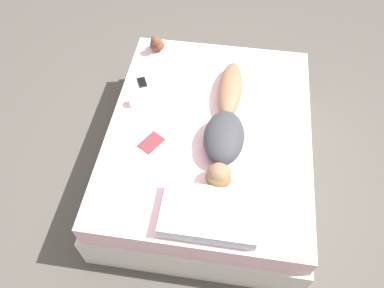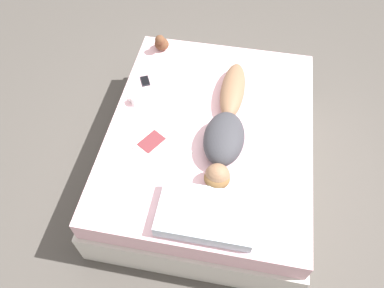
{
  "view_description": "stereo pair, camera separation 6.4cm",
  "coord_description": "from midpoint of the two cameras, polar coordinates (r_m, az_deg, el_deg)",
  "views": [
    {
      "loc": [
        -0.14,
        1.97,
        3.1
      ],
      "look_at": [
        0.12,
        0.23,
        0.66
      ],
      "focal_mm": 35.0,
      "sensor_mm": 36.0,
      "label": 1
    },
    {
      "loc": [
        -0.2,
        1.96,
        3.1
      ],
      "look_at": [
        0.12,
        0.23,
        0.66
      ],
      "focal_mm": 35.0,
      "sensor_mm": 36.0,
      "label": 2
    }
  ],
  "objects": [
    {
      "name": "cell_phone",
      "position": [
        3.55,
        -6.63,
        9.52
      ],
      "size": [
        0.13,
        0.15,
        0.01
      ],
      "rotation": [
        0.0,
        0.0,
        0.45
      ],
      "color": "black",
      "rests_on": "bed"
    },
    {
      "name": "ground_plane",
      "position": [
        3.67,
        2.99,
        -3.42
      ],
      "size": [
        12.0,
        12.0,
        0.0
      ],
      "primitive_type": "plane",
      "color": "#4C4742"
    },
    {
      "name": "open_magazine",
      "position": [
        3.03,
        -4.25,
        -0.72
      ],
      "size": [
        0.52,
        0.48,
        0.01
      ],
      "rotation": [
        0.0,
        0.0,
        -0.55
      ],
      "color": "silver",
      "rests_on": "bed"
    },
    {
      "name": "pillow",
      "position": [
        2.68,
        2.86,
        -10.71
      ],
      "size": [
        0.68,
        0.4,
        0.11
      ],
      "color": "silver",
      "rests_on": "bed"
    },
    {
      "name": "plush_toy",
      "position": [
        3.81,
        -4.22,
        15.11
      ],
      "size": [
        0.14,
        0.16,
        0.2
      ],
      "color": "brown",
      "rests_on": "bed"
    },
    {
      "name": "person",
      "position": [
        3.06,
        5.83,
        2.66
      ],
      "size": [
        0.33,
        1.35,
        0.21
      ],
      "rotation": [
        0.0,
        0.0,
        -0.01
      ],
      "color": "brown",
      "rests_on": "bed"
    },
    {
      "name": "coffee_mug",
      "position": [
        3.34,
        -8.05,
        6.72
      ],
      "size": [
        0.13,
        0.09,
        0.08
      ],
      "color": "white",
      "rests_on": "bed"
    },
    {
      "name": "bed",
      "position": [
        3.42,
        3.2,
        -0.7
      ],
      "size": [
        1.76,
        2.19,
        0.61
      ],
      "color": "beige",
      "rests_on": "ground_plane"
    }
  ]
}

